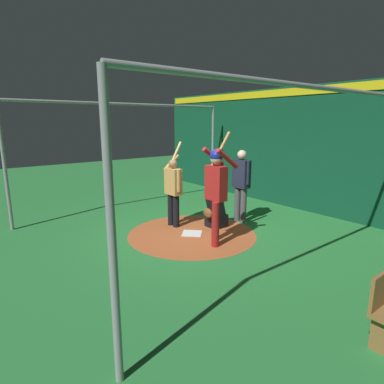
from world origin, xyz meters
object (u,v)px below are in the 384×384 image
(umpire, at_px, (241,182))
(batter, at_px, (216,186))
(home_plate, at_px, (192,233))
(catcher, at_px, (215,211))
(visitor, at_px, (173,188))

(umpire, bearing_deg, batter, 25.67)
(home_plate, bearing_deg, catcher, -176.63)
(home_plate, xyz_separation_m, batter, (-0.05, 0.71, 1.17))
(visitor, bearing_deg, catcher, 134.64)
(home_plate, distance_m, umpire, 1.80)
(batter, distance_m, catcher, 1.29)
(umpire, bearing_deg, catcher, -3.95)
(home_plate, bearing_deg, batter, 94.05)
(umpire, height_order, visitor, visitor)
(home_plate, distance_m, catcher, 0.81)
(batter, bearing_deg, umpire, -154.33)
(home_plate, relative_size, catcher, 0.43)
(catcher, relative_size, umpire, 0.55)
(home_plate, height_order, batter, batter)
(catcher, bearing_deg, home_plate, 3.37)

